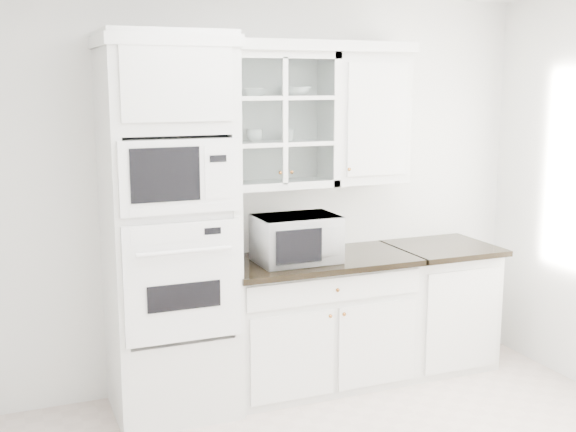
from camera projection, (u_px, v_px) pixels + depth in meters
name	position (u px, v px, depth m)	size (l,w,h in m)	color
room_shell	(350.00, 145.00, 3.76)	(4.00, 3.50, 2.70)	white
oven_column	(169.00, 229.00, 4.49)	(0.76, 0.68, 2.40)	silver
base_cabinet_run	(317.00, 320.00, 5.04)	(1.32, 0.67, 0.92)	silver
extra_base_cabinet	(438.00, 304.00, 5.41)	(0.72, 0.67, 0.92)	silver
upper_cabinet_glass	(276.00, 120.00, 4.81)	(0.80, 0.33, 0.90)	silver
upper_cabinet_solid	(365.00, 118.00, 5.06)	(0.55, 0.33, 0.90)	silver
crown_molding	(262.00, 45.00, 4.66)	(2.14, 0.38, 0.07)	white
countertop_microwave	(295.00, 238.00, 4.80)	(0.54, 0.45, 0.31)	white
bowl_a	(251.00, 92.00, 4.70)	(0.22, 0.22, 0.05)	white
bowl_b	(296.00, 91.00, 4.82)	(0.19, 0.19, 0.06)	white
cup_a	(255.00, 135.00, 4.80)	(0.11, 0.11, 0.08)	white
cup_b	(289.00, 135.00, 4.87)	(0.09, 0.09, 0.08)	white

